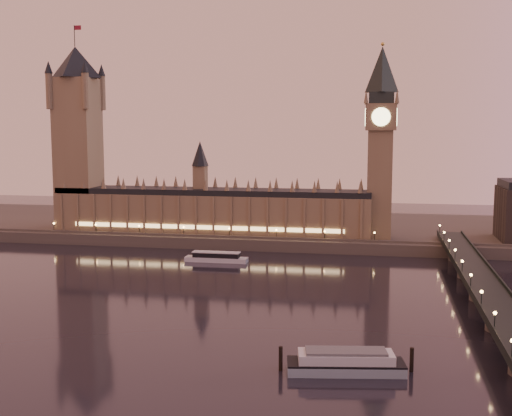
{
  "coord_description": "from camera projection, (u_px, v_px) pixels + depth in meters",
  "views": [
    {
      "loc": [
        53.75,
        -229.33,
        63.64
      ],
      "look_at": [
        2.79,
        35.0,
        31.28
      ],
      "focal_mm": 45.0,
      "sensor_mm": 36.0,
      "label": 1
    }
  ],
  "objects": [
    {
      "name": "palace_of_westminster",
      "position": [
        211.0,
        205.0,
        364.18
      ],
      "size": [
        180.0,
        26.62,
        52.0
      ],
      "color": "brown",
      "rests_on": "ground"
    },
    {
      "name": "big_ben",
      "position": [
        381.0,
        130.0,
        341.45
      ],
      "size": [
        17.68,
        17.68,
        104.0
      ],
      "color": "brown",
      "rests_on": "ground"
    },
    {
      "name": "ground",
      "position": [
        231.0,
        301.0,
        241.27
      ],
      "size": [
        700.0,
        700.0,
        0.0
      ],
      "primitive_type": "plane",
      "color": "black",
      "rests_on": "ground"
    },
    {
      "name": "far_embankment",
      "position": [
        339.0,
        230.0,
        396.14
      ],
      "size": [
        560.0,
        130.0,
        6.0
      ],
      "primitive_type": "cube",
      "color": "#423D35",
      "rests_on": "ground"
    },
    {
      "name": "cruise_boat_a",
      "position": [
        216.0,
        257.0,
        313.87
      ],
      "size": [
        30.83,
        6.86,
        4.93
      ],
      "rotation": [
        0.0,
        0.0,
        0.01
      ],
      "color": "silver",
      "rests_on": "ground"
    },
    {
      "name": "moored_barge",
      "position": [
        346.0,
        362.0,
        169.65
      ],
      "size": [
        35.41,
        13.61,
        6.57
      ],
      "rotation": [
        0.0,
        0.0,
        0.16
      ],
      "color": "#8299A6",
      "rests_on": "ground"
    },
    {
      "name": "victoria_tower",
      "position": [
        78.0,
        127.0,
        373.94
      ],
      "size": [
        31.68,
        31.68,
        118.0
      ],
      "color": "brown",
      "rests_on": "ground"
    },
    {
      "name": "westminster_bridge",
      "position": [
        487.0,
        299.0,
        223.4
      ],
      "size": [
        13.2,
        260.0,
        15.3
      ],
      "color": "black",
      "rests_on": "ground"
    }
  ]
}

